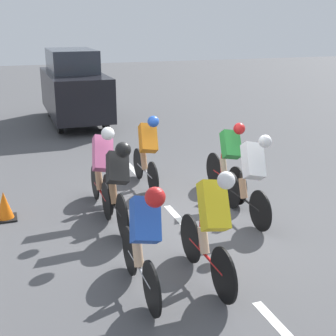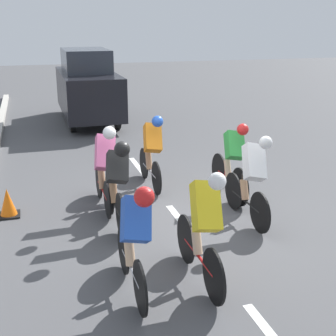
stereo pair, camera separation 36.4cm
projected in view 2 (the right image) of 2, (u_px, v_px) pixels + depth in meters
The scene contains 12 objects.
ground_plane at pixel (177, 216), 7.96m from camera, with size 60.00×60.00×0.00m, color #4C4C4F.
lane_stripe_mid at pixel (181, 221), 7.77m from camera, with size 0.12×1.40×0.01m, color white.
lane_stripe_far at pixel (138, 166), 10.70m from camera, with size 0.12×1.40×0.01m, color white.
cyclist_blue at pixel (135, 236), 5.47m from camera, with size 0.42×1.60×1.46m.
cyclist_white at pixel (252, 176), 7.55m from camera, with size 0.44×1.67×1.50m.
cyclist_black at pixel (117, 181), 7.34m from camera, with size 0.41×1.71×1.48m.
cyclist_green at pixel (233, 159), 8.61m from camera, with size 0.40×1.67×1.46m.
cyclist_yellow at pixel (204, 225), 5.71m from camera, with size 0.40×1.71×1.55m.
cyclist_pink at pixel (105, 165), 8.05m from camera, with size 0.42×1.63×1.54m.
cyclist_orange at pixel (152, 149), 9.14m from camera, with size 0.40×1.67×1.49m.
support_car at pixel (88, 86), 15.13m from camera, with size 1.70×4.42×2.32m.
traffic_cone at pixel (8, 203), 7.92m from camera, with size 0.36×0.36×0.49m.
Camera 2 is at (2.24, 6.99, 3.19)m, focal length 50.00 mm.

